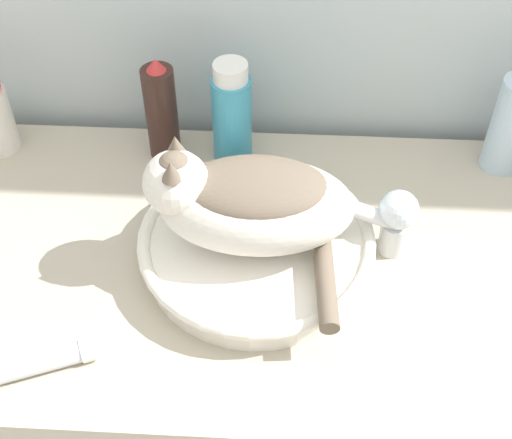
{
  "coord_description": "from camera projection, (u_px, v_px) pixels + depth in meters",
  "views": [
    {
      "loc": [
        0.02,
        -0.41,
        1.7
      ],
      "look_at": [
        -0.02,
        0.29,
        0.95
      ],
      "focal_mm": 50.0,
      "sensor_mm": 36.0,
      "label": 1
    }
  ],
  "objects": [
    {
      "name": "vanity_counter",
      "position": [
        264.0,
        394.0,
        1.42
      ],
      "size": [
        1.12,
        0.6,
        0.85
      ],
      "color": "#B2A893",
      "rests_on": "ground_plane"
    },
    {
      "name": "soap_pump_bottle",
      "position": [
        511.0,
        124.0,
        1.19
      ],
      "size": [
        0.07,
        0.07,
        0.22
      ],
      "color": "silver",
      "rests_on": "vanity_counter"
    },
    {
      "name": "mouthwash_bottle",
      "position": [
        232.0,
        114.0,
        1.21
      ],
      "size": [
        0.07,
        0.07,
        0.19
      ],
      "color": "teal",
      "rests_on": "vanity_counter"
    },
    {
      "name": "hairspray_can_black",
      "position": [
        161.0,
        112.0,
        1.21
      ],
      "size": [
        0.06,
        0.06,
        0.2
      ],
      "color": "#331E19",
      "rests_on": "vanity_counter"
    },
    {
      "name": "cat",
      "position": [
        248.0,
        201.0,
        1.02
      ],
      "size": [
        0.3,
        0.26,
        0.17
      ],
      "rotation": [
        0.0,
        0.0,
        3.16
      ],
      "color": "silver",
      "rests_on": "sink_basin"
    },
    {
      "name": "cream_tube",
      "position": [
        42.0,
        362.0,
        0.97
      ],
      "size": [
        0.15,
        0.08,
        0.03
      ],
      "rotation": [
        0.0,
        0.0,
        0.37
      ],
      "color": "silver",
      "rests_on": "vanity_counter"
    },
    {
      "name": "sink_basin",
      "position": [
        257.0,
        246.0,
        1.09
      ],
      "size": [
        0.36,
        0.36,
        0.05
      ],
      "color": "white",
      "rests_on": "vanity_counter"
    },
    {
      "name": "faucet",
      "position": [
        393.0,
        218.0,
        1.07
      ],
      "size": [
        0.13,
        0.06,
        0.12
      ],
      "rotation": [
        0.0,
        0.0,
        -2.99
      ],
      "color": "silver",
      "rests_on": "vanity_counter"
    }
  ]
}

